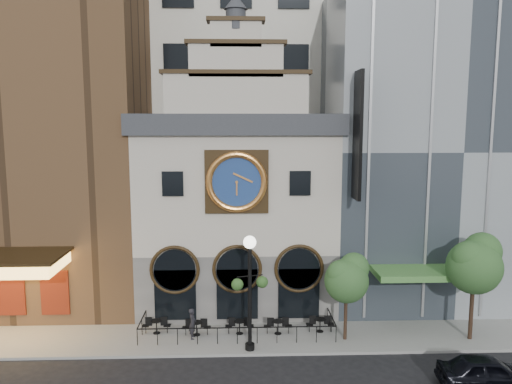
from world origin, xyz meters
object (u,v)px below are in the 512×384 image
object	(u,v)px
tree_right	(475,262)
bistro_4	(320,324)
bistro_0	(156,325)
bistro_3	(278,326)
bistro_1	(197,327)
pedestrian	(193,324)
tree_left	(347,277)
bistro_2	(240,326)
lamppost	(250,280)
car_right	(489,372)

from	to	relation	value
tree_right	bistro_4	bearing A→B (deg)	171.93
bistro_0	tree_right	size ratio (longest dim) A/B	0.27
bistro_3	bistro_4	distance (m)	2.40
bistro_1	bistro_4	size ratio (longest dim) A/B	1.00
bistro_0	pedestrian	bearing A→B (deg)	-19.04
tree_left	tree_right	bearing A→B (deg)	-1.51
bistro_2	bistro_3	size ratio (longest dim) A/B	1.00
bistro_0	bistro_3	bearing A→B (deg)	-2.65
bistro_2	bistro_4	size ratio (longest dim) A/B	1.00
bistro_1	lamppost	bearing A→B (deg)	-32.81
bistro_3	tree_left	bearing A→B (deg)	-11.89
bistro_1	pedestrian	xyz separation A→B (m)	(-0.18, -0.40, 0.38)
bistro_4	pedestrian	distance (m)	7.14
bistro_3	bistro_1	bearing A→B (deg)	-179.92
pedestrian	lamppost	world-z (taller)	lamppost
bistro_2	bistro_1	bearing A→B (deg)	-177.72
bistro_2	lamppost	distance (m)	3.87
bistro_1	lamppost	world-z (taller)	lamppost
tree_left	bistro_2	bearing A→B (deg)	171.59
bistro_3	car_right	world-z (taller)	car_right
bistro_2	pedestrian	world-z (taller)	pedestrian
bistro_0	car_right	bearing A→B (deg)	-21.08
bistro_4	tree_left	bearing A→B (deg)	-37.67
bistro_2	tree_left	distance (m)	6.59
bistro_3	car_right	xyz separation A→B (m)	(9.03, -5.78, 0.14)
pedestrian	tree_right	bearing A→B (deg)	-92.34
tree_right	bistro_0	bearing A→B (deg)	175.82
lamppost	tree_right	size ratio (longest dim) A/B	1.04
pedestrian	tree_right	distance (m)	15.60
bistro_2	bistro_4	bearing A→B (deg)	1.41
bistro_1	car_right	xyz separation A→B (m)	(13.56, -5.78, 0.14)
bistro_0	pedestrian	distance (m)	2.24
bistro_0	car_right	distance (m)	16.96
bistro_0	bistro_2	xyz separation A→B (m)	(4.65, -0.23, 0.00)
bistro_4	tree_left	size ratio (longest dim) A/B	0.33
bistro_2	tree_left	size ratio (longest dim) A/B	0.33
bistro_1	tree_right	bearing A→B (deg)	-3.59
bistro_2	bistro_3	xyz separation A→B (m)	(2.15, -0.09, 0.00)
bistro_4	bistro_2	bearing A→B (deg)	-178.59
bistro_2	car_right	xyz separation A→B (m)	(11.17, -5.87, 0.14)
bistro_1	car_right	bearing A→B (deg)	-23.08
car_right	tree_right	distance (m)	6.25
bistro_1	lamppost	xyz separation A→B (m)	(2.92, -1.88, 3.29)
pedestrian	tree_left	distance (m)	8.77
car_right	pedestrian	bearing A→B (deg)	71.93
bistro_4	pedestrian	size ratio (longest dim) A/B	0.94
bistro_3	lamppost	bearing A→B (deg)	-130.46
bistro_0	tree_right	bearing A→B (deg)	-4.18
bistro_0	bistro_4	world-z (taller)	same
bistro_4	tree_right	world-z (taller)	tree_right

